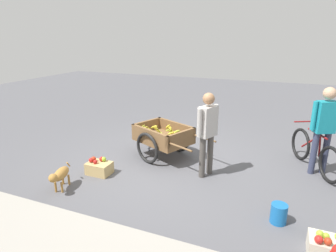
{
  "coord_description": "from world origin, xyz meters",
  "views": [
    {
      "loc": [
        -1.95,
        4.94,
        2.48
      ],
      "look_at": [
        0.11,
        -0.1,
        0.75
      ],
      "focal_mm": 30.71,
      "sensor_mm": 36.0,
      "label": 1
    }
  ],
  "objects_px": {
    "fruit_cart": "(163,137)",
    "bicycle": "(314,152)",
    "plastic_bucket": "(279,214)",
    "apple_crate": "(328,247)",
    "vendor_person": "(207,128)",
    "mixed_fruit_crate": "(99,167)",
    "cyclist_person": "(325,123)",
    "dog": "(60,175)"
  },
  "relations": [
    {
      "from": "vendor_person",
      "to": "fruit_cart",
      "type": "bearing_deg",
      "value": -23.81
    },
    {
      "from": "plastic_bucket",
      "to": "mixed_fruit_crate",
      "type": "xyz_separation_m",
      "value": [
        3.15,
        -0.3,
        -0.01
      ]
    },
    {
      "from": "apple_crate",
      "to": "mixed_fruit_crate",
      "type": "distance_m",
      "value": 3.79
    },
    {
      "from": "cyclist_person",
      "to": "mixed_fruit_crate",
      "type": "relative_size",
      "value": 3.7
    },
    {
      "from": "cyclist_person",
      "to": "mixed_fruit_crate",
      "type": "height_order",
      "value": "cyclist_person"
    },
    {
      "from": "fruit_cart",
      "to": "apple_crate",
      "type": "bearing_deg",
      "value": 146.55
    },
    {
      "from": "fruit_cart",
      "to": "apple_crate",
      "type": "height_order",
      "value": "fruit_cart"
    },
    {
      "from": "plastic_bucket",
      "to": "apple_crate",
      "type": "xyz_separation_m",
      "value": [
        -0.56,
        0.45,
        -0.01
      ]
    },
    {
      "from": "plastic_bucket",
      "to": "apple_crate",
      "type": "height_order",
      "value": "apple_crate"
    },
    {
      "from": "apple_crate",
      "to": "fruit_cart",
      "type": "bearing_deg",
      "value": -33.45
    },
    {
      "from": "cyclist_person",
      "to": "plastic_bucket",
      "type": "relative_size",
      "value": 5.82
    },
    {
      "from": "bicycle",
      "to": "plastic_bucket",
      "type": "relative_size",
      "value": 5.39
    },
    {
      "from": "fruit_cart",
      "to": "cyclist_person",
      "type": "height_order",
      "value": "cyclist_person"
    },
    {
      "from": "fruit_cart",
      "to": "plastic_bucket",
      "type": "bearing_deg",
      "value": 147.99
    },
    {
      "from": "mixed_fruit_crate",
      "to": "dog",
      "type": "bearing_deg",
      "value": 71.27
    },
    {
      "from": "dog",
      "to": "apple_crate",
      "type": "distance_m",
      "value": 3.96
    },
    {
      "from": "plastic_bucket",
      "to": "apple_crate",
      "type": "relative_size",
      "value": 0.64
    },
    {
      "from": "plastic_bucket",
      "to": "apple_crate",
      "type": "distance_m",
      "value": 0.72
    },
    {
      "from": "vendor_person",
      "to": "dog",
      "type": "height_order",
      "value": "vendor_person"
    },
    {
      "from": "bicycle",
      "to": "cyclist_person",
      "type": "relative_size",
      "value": 0.93
    },
    {
      "from": "apple_crate",
      "to": "mixed_fruit_crate",
      "type": "bearing_deg",
      "value": -11.52
    },
    {
      "from": "vendor_person",
      "to": "cyclist_person",
      "type": "distance_m",
      "value": 2.1
    },
    {
      "from": "dog",
      "to": "mixed_fruit_crate",
      "type": "bearing_deg",
      "value": -108.73
    },
    {
      "from": "bicycle",
      "to": "mixed_fruit_crate",
      "type": "bearing_deg",
      "value": 24.73
    },
    {
      "from": "fruit_cart",
      "to": "vendor_person",
      "type": "relative_size",
      "value": 1.18
    },
    {
      "from": "vendor_person",
      "to": "plastic_bucket",
      "type": "bearing_deg",
      "value": 142.3
    },
    {
      "from": "vendor_person",
      "to": "plastic_bucket",
      "type": "distance_m",
      "value": 1.82
    },
    {
      "from": "dog",
      "to": "apple_crate",
      "type": "bearing_deg",
      "value": 179.56
    },
    {
      "from": "bicycle",
      "to": "fruit_cart",
      "type": "bearing_deg",
      "value": 10.53
    },
    {
      "from": "dog",
      "to": "mixed_fruit_crate",
      "type": "height_order",
      "value": "dog"
    },
    {
      "from": "cyclist_person",
      "to": "bicycle",
      "type": "bearing_deg",
      "value": -63.19
    },
    {
      "from": "apple_crate",
      "to": "dog",
      "type": "bearing_deg",
      "value": -0.44
    },
    {
      "from": "vendor_person",
      "to": "dog",
      "type": "bearing_deg",
      "value": 34.24
    },
    {
      "from": "vendor_person",
      "to": "bicycle",
      "type": "distance_m",
      "value": 2.17
    },
    {
      "from": "bicycle",
      "to": "mixed_fruit_crate",
      "type": "height_order",
      "value": "bicycle"
    },
    {
      "from": "vendor_person",
      "to": "mixed_fruit_crate",
      "type": "distance_m",
      "value": 2.13
    },
    {
      "from": "cyclist_person",
      "to": "mixed_fruit_crate",
      "type": "bearing_deg",
      "value": 22.59
    },
    {
      "from": "fruit_cart",
      "to": "dog",
      "type": "bearing_deg",
      "value": 60.93
    },
    {
      "from": "dog",
      "to": "plastic_bucket",
      "type": "height_order",
      "value": "dog"
    },
    {
      "from": "bicycle",
      "to": "plastic_bucket",
      "type": "height_order",
      "value": "bicycle"
    },
    {
      "from": "fruit_cart",
      "to": "bicycle",
      "type": "distance_m",
      "value": 2.94
    },
    {
      "from": "apple_crate",
      "to": "mixed_fruit_crate",
      "type": "xyz_separation_m",
      "value": [
        3.71,
        -0.76,
        0.0
      ]
    }
  ]
}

